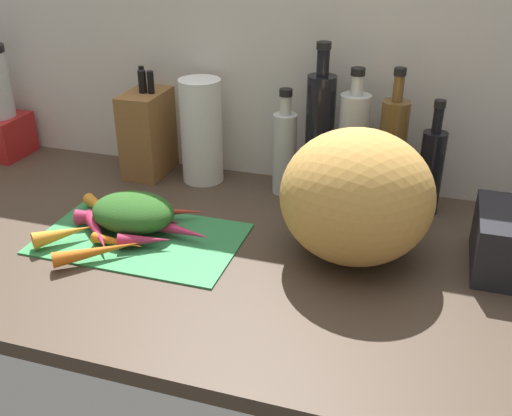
{
  "coord_description": "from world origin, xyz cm",
  "views": [
    {
      "loc": [
        44.03,
        -100.2,
        63.22
      ],
      "look_at": [
        12.67,
        -0.29,
        9.72
      ],
      "focal_mm": 41.71,
      "sensor_mm": 36.0,
      "label": 1
    }
  ],
  "objects_px": {
    "carrot_10": "(97,232)",
    "bottle_4": "(431,170)",
    "bottle_3": "(391,153)",
    "carrot_7": "(166,212)",
    "bottle_0": "(285,151)",
    "bottle_1": "(319,134)",
    "winter_squash": "(356,197)",
    "knife_block": "(149,132)",
    "carrot_2": "(97,251)",
    "paper_towel_roll": "(201,131)",
    "cutting_board": "(141,238)",
    "carrot_5": "(159,220)",
    "carrot_8": "(118,242)",
    "carrot_9": "(105,211)",
    "carrot_6": "(179,230)",
    "carrot_4": "(145,240)",
    "carrot_3": "(63,234)",
    "carrot_0": "(100,217)",
    "carrot_1": "(126,207)",
    "bottle_2": "(352,147)"
  },
  "relations": [
    {
      "from": "carrot_7",
      "to": "carrot_3",
      "type": "bearing_deg",
      "value": -135.89
    },
    {
      "from": "carrot_9",
      "to": "carrot_10",
      "type": "distance_m",
      "value": 0.1
    },
    {
      "from": "carrot_3",
      "to": "carrot_4",
      "type": "xyz_separation_m",
      "value": [
        0.17,
        0.03,
        -0.0
      ]
    },
    {
      "from": "carrot_7",
      "to": "carrot_8",
      "type": "distance_m",
      "value": 0.15
    },
    {
      "from": "carrot_8",
      "to": "carrot_5",
      "type": "bearing_deg",
      "value": 69.44
    },
    {
      "from": "bottle_1",
      "to": "bottle_4",
      "type": "xyz_separation_m",
      "value": [
        0.26,
        -0.02,
        -0.05
      ]
    },
    {
      "from": "carrot_3",
      "to": "bottle_2",
      "type": "bearing_deg",
      "value": 35.99
    },
    {
      "from": "carrot_8",
      "to": "carrot_9",
      "type": "bearing_deg",
      "value": 130.11
    },
    {
      "from": "carrot_1",
      "to": "bottle_3",
      "type": "relative_size",
      "value": 0.42
    },
    {
      "from": "bottle_1",
      "to": "bottle_4",
      "type": "distance_m",
      "value": 0.26
    },
    {
      "from": "carrot_2",
      "to": "carrot_10",
      "type": "bearing_deg",
      "value": 120.57
    },
    {
      "from": "carrot_10",
      "to": "bottle_4",
      "type": "xyz_separation_m",
      "value": [
        0.65,
        0.35,
        0.08
      ]
    },
    {
      "from": "carrot_3",
      "to": "bottle_1",
      "type": "xyz_separation_m",
      "value": [
        0.45,
        0.4,
        0.13
      ]
    },
    {
      "from": "carrot_2",
      "to": "paper_towel_roll",
      "type": "height_order",
      "value": "paper_towel_roll"
    },
    {
      "from": "bottle_3",
      "to": "carrot_7",
      "type": "bearing_deg",
      "value": -153.58
    },
    {
      "from": "carrot_4",
      "to": "carrot_9",
      "type": "relative_size",
      "value": 0.66
    },
    {
      "from": "carrot_5",
      "to": "knife_block",
      "type": "relative_size",
      "value": 0.4
    },
    {
      "from": "cutting_board",
      "to": "carrot_0",
      "type": "bearing_deg",
      "value": 169.3
    },
    {
      "from": "paper_towel_roll",
      "to": "bottle_1",
      "type": "bearing_deg",
      "value": 0.63
    },
    {
      "from": "carrot_2",
      "to": "carrot_8",
      "type": "xyz_separation_m",
      "value": [
        0.02,
        0.05,
        -0.0
      ]
    },
    {
      "from": "carrot_1",
      "to": "knife_block",
      "type": "relative_size",
      "value": 0.5
    },
    {
      "from": "carrot_4",
      "to": "carrot_10",
      "type": "height_order",
      "value": "carrot_10"
    },
    {
      "from": "carrot_1",
      "to": "carrot_5",
      "type": "bearing_deg",
      "value": -21.56
    },
    {
      "from": "carrot_10",
      "to": "knife_block",
      "type": "relative_size",
      "value": 0.57
    },
    {
      "from": "winter_squash",
      "to": "carrot_8",
      "type": "bearing_deg",
      "value": -165.04
    },
    {
      "from": "carrot_3",
      "to": "carrot_7",
      "type": "distance_m",
      "value": 0.22
    },
    {
      "from": "carrot_3",
      "to": "carrot_8",
      "type": "xyz_separation_m",
      "value": [
        0.12,
        0.01,
        -0.01
      ]
    },
    {
      "from": "carrot_1",
      "to": "bottle_1",
      "type": "xyz_separation_m",
      "value": [
        0.39,
        0.24,
        0.13
      ]
    },
    {
      "from": "bottle_2",
      "to": "bottle_3",
      "type": "bearing_deg",
      "value": -1.07
    },
    {
      "from": "carrot_3",
      "to": "bottle_3",
      "type": "distance_m",
      "value": 0.74
    },
    {
      "from": "carrot_10",
      "to": "bottle_1",
      "type": "relative_size",
      "value": 0.43
    },
    {
      "from": "bottle_1",
      "to": "bottle_3",
      "type": "xyz_separation_m",
      "value": [
        0.17,
        -0.02,
        -0.02
      ]
    },
    {
      "from": "carrot_4",
      "to": "carrot_9",
      "type": "xyz_separation_m",
      "value": [
        -0.15,
        0.09,
        -0.0
      ]
    },
    {
      "from": "cutting_board",
      "to": "carrot_3",
      "type": "height_order",
      "value": "carrot_3"
    },
    {
      "from": "knife_block",
      "to": "bottle_2",
      "type": "relative_size",
      "value": 0.85
    },
    {
      "from": "carrot_1",
      "to": "carrot_7",
      "type": "xyz_separation_m",
      "value": [
        0.1,
        -0.0,
        0.0
      ]
    },
    {
      "from": "carrot_8",
      "to": "winter_squash",
      "type": "xyz_separation_m",
      "value": [
        0.46,
        0.12,
        0.11
      ]
    },
    {
      "from": "carrot_5",
      "to": "bottle_3",
      "type": "bearing_deg",
      "value": 29.78
    },
    {
      "from": "knife_block",
      "to": "bottle_4",
      "type": "distance_m",
      "value": 0.71
    },
    {
      "from": "carrot_8",
      "to": "knife_block",
      "type": "bearing_deg",
      "value": 106.43
    },
    {
      "from": "winter_squash",
      "to": "knife_block",
      "type": "xyz_separation_m",
      "value": [
        -0.58,
        0.27,
        -0.02
      ]
    },
    {
      "from": "carrot_5",
      "to": "winter_squash",
      "type": "relative_size",
      "value": 0.36
    },
    {
      "from": "carrot_10",
      "to": "bottle_4",
      "type": "relative_size",
      "value": 0.59
    },
    {
      "from": "carrot_6",
      "to": "bottle_0",
      "type": "height_order",
      "value": "bottle_0"
    },
    {
      "from": "carrot_5",
      "to": "winter_squash",
      "type": "bearing_deg",
      "value": 2.16
    },
    {
      "from": "carrot_6",
      "to": "carrot_9",
      "type": "height_order",
      "value": "carrot_6"
    },
    {
      "from": "carrot_2",
      "to": "bottle_2",
      "type": "relative_size",
      "value": 0.53
    },
    {
      "from": "carrot_8",
      "to": "bottle_0",
      "type": "relative_size",
      "value": 0.44
    },
    {
      "from": "cutting_board",
      "to": "carrot_2",
      "type": "bearing_deg",
      "value": -110.74
    },
    {
      "from": "bottle_0",
      "to": "bottle_1",
      "type": "relative_size",
      "value": 0.71
    }
  ]
}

